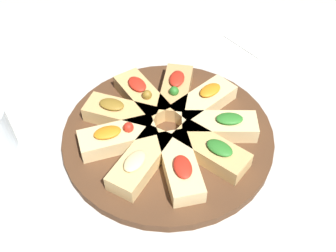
% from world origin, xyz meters
% --- Properties ---
extents(ground_plane, '(3.00, 3.00, 0.00)m').
position_xyz_m(ground_plane, '(0.00, 0.00, 0.00)').
color(ground_plane, beige).
extents(serving_board, '(0.36, 0.36, 0.02)m').
position_xyz_m(serving_board, '(0.00, 0.00, 0.01)').
color(serving_board, '#51331E').
rests_on(serving_board, ground_plane).
extents(focaccia_slice_0, '(0.12, 0.13, 0.04)m').
position_xyz_m(focaccia_slice_0, '(0.06, 0.06, 0.03)').
color(focaccia_slice_0, tan).
rests_on(focaccia_slice_0, serving_board).
extents(focaccia_slice_1, '(0.06, 0.13, 0.04)m').
position_xyz_m(focaccia_slice_1, '(0.01, 0.09, 0.03)').
color(focaccia_slice_1, '#E5C689').
rests_on(focaccia_slice_1, serving_board).
extents(focaccia_slice_2, '(0.12, 0.13, 0.04)m').
position_xyz_m(focaccia_slice_2, '(-0.05, 0.07, 0.03)').
color(focaccia_slice_2, '#DBB775').
rests_on(focaccia_slice_2, serving_board).
extents(focaccia_slice_3, '(0.13, 0.07, 0.04)m').
position_xyz_m(focaccia_slice_3, '(-0.09, 0.02, 0.03)').
color(focaccia_slice_3, '#E5C689').
rests_on(focaccia_slice_3, serving_board).
extents(focaccia_slice_4, '(0.13, 0.10, 0.04)m').
position_xyz_m(focaccia_slice_4, '(-0.08, -0.04, 0.03)').
color(focaccia_slice_4, tan).
rests_on(focaccia_slice_4, serving_board).
extents(focaccia_slice_5, '(0.09, 0.13, 0.04)m').
position_xyz_m(focaccia_slice_5, '(-0.03, -0.08, 0.03)').
color(focaccia_slice_5, '#E5C689').
rests_on(focaccia_slice_5, serving_board).
extents(focaccia_slice_6, '(0.09, 0.13, 0.04)m').
position_xyz_m(focaccia_slice_6, '(0.03, -0.08, 0.03)').
color(focaccia_slice_6, '#E5C689').
rests_on(focaccia_slice_6, serving_board).
extents(focaccia_slice_7, '(0.13, 0.11, 0.04)m').
position_xyz_m(focaccia_slice_7, '(0.07, -0.05, 0.03)').
color(focaccia_slice_7, tan).
rests_on(focaccia_slice_7, serving_board).
extents(focaccia_slice_8, '(0.13, 0.07, 0.04)m').
position_xyz_m(focaccia_slice_8, '(0.08, 0.02, 0.03)').
color(focaccia_slice_8, tan).
rests_on(focaccia_slice_8, serving_board).
extents(napkin_stack, '(0.13, 0.12, 0.00)m').
position_xyz_m(napkin_stack, '(0.19, -0.29, 0.00)').
color(napkin_stack, white).
rests_on(napkin_stack, ground_plane).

